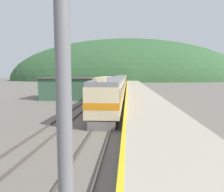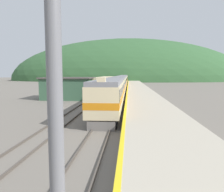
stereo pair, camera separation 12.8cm
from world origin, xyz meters
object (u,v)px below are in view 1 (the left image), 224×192
at_px(carriage_fourth, 123,79).
at_px(siding_train, 103,84).
at_px(carriage_third, 122,81).
at_px(express_train_lead_car, 111,93).
at_px(carriage_second, 119,84).

bearing_deg(carriage_fourth, siding_train, -95.39).
height_order(carriage_third, siding_train, carriage_third).
height_order(express_train_lead_car, carriage_second, express_train_lead_car).
relative_size(express_train_lead_car, carriage_second, 0.89).
xyz_separation_m(carriage_third, siding_train, (-4.02, -18.96, -0.20)).
xyz_separation_m(carriage_fourth, siding_train, (-4.02, -42.60, -0.20)).
xyz_separation_m(carriage_second, carriage_third, (0.00, 23.63, 0.00)).
bearing_deg(carriage_third, carriage_fourth, 90.00).
xyz_separation_m(express_train_lead_car, siding_train, (-4.02, 27.24, -0.21)).
relative_size(carriage_second, carriage_third, 1.00).
height_order(carriage_second, carriage_fourth, same).
xyz_separation_m(carriage_second, siding_train, (-4.02, 4.67, -0.20)).
relative_size(carriage_second, siding_train, 0.79).
distance_m(express_train_lead_car, carriage_second, 22.56).
height_order(express_train_lead_car, siding_train, express_train_lead_car).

